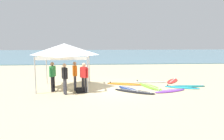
{
  "coord_description": "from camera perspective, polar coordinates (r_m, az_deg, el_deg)",
  "views": [
    {
      "loc": [
        -0.81,
        -13.27,
        3.0
      ],
      "look_at": [
        0.21,
        1.23,
        1.0
      ],
      "focal_mm": 35.95,
      "sensor_mm": 36.0,
      "label": 1
    }
  ],
  "objects": [
    {
      "name": "ground_plane",
      "position": [
        13.63,
        -0.54,
        -4.88
      ],
      "size": [
        80.0,
        80.0,
        0.0
      ],
      "primitive_type": "plane",
      "color": "beige"
    },
    {
      "name": "sea",
      "position": [
        44.42,
        -3.0,
        4.01
      ],
      "size": [
        80.0,
        36.0,
        0.1
      ],
      "primitive_type": "cube",
      "color": "#568499",
      "rests_on": "ground"
    },
    {
      "name": "canopy_tent",
      "position": [
        13.95,
        -12.01,
        5.15
      ],
      "size": [
        2.98,
        2.98,
        2.75
      ],
      "color": "#B7B7BC",
      "rests_on": "ground"
    },
    {
      "name": "surfboard_orange",
      "position": [
        15.06,
        3.26,
        -3.53
      ],
      "size": [
        2.56,
        1.39,
        0.19
      ],
      "color": "orange",
      "rests_on": "ground"
    },
    {
      "name": "surfboard_white",
      "position": [
        16.07,
        9.74,
        -2.91
      ],
      "size": [
        2.34,
        0.78,
        0.19
      ],
      "color": "white",
      "rests_on": "ground"
    },
    {
      "name": "surfboard_cyan",
      "position": [
        14.64,
        17.32,
        -4.2
      ],
      "size": [
        2.16,
        1.42,
        0.19
      ],
      "color": "#23B2CC",
      "rests_on": "ground"
    },
    {
      "name": "surfboard_purple",
      "position": [
        13.47,
        14.55,
        -5.13
      ],
      "size": [
        2.17,
        1.31,
        0.19
      ],
      "color": "purple",
      "rests_on": "ground"
    },
    {
      "name": "surfboard_lime",
      "position": [
        14.39,
        9.66,
        -4.16
      ],
      "size": [
        1.42,
        2.55,
        0.19
      ],
      "color": "#7AD12D",
      "rests_on": "ground"
    },
    {
      "name": "surfboard_navy",
      "position": [
        13.52,
        4.32,
        -4.85
      ],
      "size": [
        1.43,
        2.12,
        0.19
      ],
      "color": "navy",
      "rests_on": "ground"
    },
    {
      "name": "surfboard_red",
      "position": [
        16.67,
        15.12,
        -2.68
      ],
      "size": [
        1.61,
        2.18,
        0.19
      ],
      "color": "red",
      "rests_on": "ground"
    },
    {
      "name": "surfboard_teal",
      "position": [
        15.22,
        19.02,
        -3.83
      ],
      "size": [
        2.11,
        0.67,
        0.19
      ],
      "color": "#19847F",
      "rests_on": "ground"
    },
    {
      "name": "surfboard_black",
      "position": [
        12.97,
        5.68,
        -5.41
      ],
      "size": [
        2.47,
        2.01,
        0.19
      ],
      "color": "black",
      "rests_on": "ground"
    },
    {
      "name": "person_green",
      "position": [
        13.28,
        -14.88,
        -1.14
      ],
      "size": [
        0.34,
        0.52,
        1.71
      ],
      "color": "black",
      "rests_on": "ground"
    },
    {
      "name": "person_orange",
      "position": [
        13.24,
        -9.43,
        -1.01
      ],
      "size": [
        0.3,
        0.54,
        1.71
      ],
      "color": "#383842",
      "rests_on": "ground"
    },
    {
      "name": "person_black",
      "position": [
        12.41,
        -11.93,
        -1.66
      ],
      "size": [
        0.36,
        0.5,
        1.71
      ],
      "color": "#383842",
      "rests_on": "ground"
    },
    {
      "name": "person_red",
      "position": [
        12.58,
        -7.12,
        -1.42
      ],
      "size": [
        0.48,
        0.38,
        1.71
      ],
      "color": "black",
      "rests_on": "ground"
    },
    {
      "name": "gear_bag_near_tent",
      "position": [
        12.88,
        -7.76,
        -5.06
      ],
      "size": [
        0.68,
        0.53,
        0.28
      ],
      "primitive_type": "cube",
      "rotation": [
        0.0,
        0.0,
        0.41
      ],
      "color": "black",
      "rests_on": "ground"
    }
  ]
}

